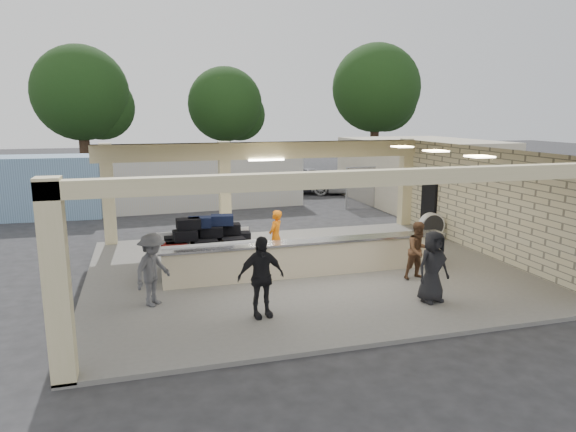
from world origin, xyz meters
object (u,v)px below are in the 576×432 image
object	(u,v)px
baggage_handler	(276,237)
passenger_a	(419,251)
luggage_cart	(206,241)
container_white	(186,183)
passenger_d	(433,267)
baggage_counter	(309,258)
car_white_a	(351,182)
car_white_b	(417,180)
drum_fan	(431,226)
passenger_b	(261,277)
passenger_c	(153,270)
car_dark	(315,181)

from	to	relation	value
baggage_handler	passenger_a	size ratio (longest dim) A/B	1.02
luggage_cart	container_white	bearing A→B (deg)	86.08
passenger_a	passenger_d	distance (m)	1.71
baggage_counter	car_white_a	world-z (taller)	car_white_a
car_white_a	car_white_b	world-z (taller)	car_white_a
car_white_a	container_white	bearing A→B (deg)	123.86
drum_fan	container_white	world-z (taller)	container_white
passenger_a	car_white_a	world-z (taller)	passenger_a
car_white_a	drum_fan	bearing A→B (deg)	-167.26
passenger_b	passenger_d	distance (m)	4.14
container_white	passenger_c	bearing A→B (deg)	-101.49
luggage_cart	car_white_a	xyz separation A→B (m)	(9.85, 12.87, -0.31)
luggage_cart	car_white_b	bearing A→B (deg)	40.16
car_white_a	container_white	xyz separation A→B (m)	(-9.46, -2.11, 0.54)
drum_fan	passenger_a	size ratio (longest dim) A/B	0.61
passenger_b	passenger_d	size ratio (longest dim) A/B	1.06
car_white_a	car_white_b	size ratio (longest dim) A/B	1.11
baggage_counter	car_dark	xyz separation A→B (m)	(5.18, 14.57, 0.10)
baggage_counter	car_white_b	xyz separation A→B (m)	(11.12, 13.55, 0.09)
baggage_counter	passenger_b	distance (m)	3.26
passenger_a	car_white_b	xyz separation A→B (m)	(8.39, 14.71, -0.22)
passenger_b	car_white_a	xyz separation A→B (m)	(9.11, 16.52, -0.34)
baggage_counter	passenger_c	distance (m)	4.42
luggage_cart	drum_fan	distance (m)	8.29
luggage_cart	car_white_b	size ratio (longest dim) A/B	0.65
car_white_b	passenger_b	bearing A→B (deg)	161.80
baggage_counter	car_white_a	bearing A→B (deg)	62.92
baggage_counter	passenger_b	xyz separation A→B (m)	(-1.97, -2.56, 0.43)
drum_fan	passenger_d	size ratio (longest dim) A/B	0.56
drum_fan	baggage_handler	size ratio (longest dim) A/B	0.60
passenger_d	container_white	world-z (taller)	container_white
passenger_a	car_white_a	bearing A→B (deg)	69.78
baggage_handler	passenger_b	bearing A→B (deg)	21.37
container_white	car_white_a	bearing A→B (deg)	9.45
car_white_b	car_dark	distance (m)	6.03
baggage_counter	car_dark	world-z (taller)	car_dark
car_dark	baggage_handler	bearing A→B (deg)	165.07
passenger_d	car_dark	size ratio (longest dim) A/B	0.42
passenger_b	passenger_d	bearing A→B (deg)	-10.80
car_white_a	baggage_counter	bearing A→B (deg)	174.22
passenger_d	car_white_b	bearing A→B (deg)	51.12
car_white_b	container_white	world-z (taller)	container_white
passenger_c	car_white_b	xyz separation A→B (m)	(15.36, 14.74, -0.29)
drum_fan	passenger_c	bearing A→B (deg)	-155.93
passenger_a	car_white_b	size ratio (longest dim) A/B	0.37
car_dark	passenger_c	bearing A→B (deg)	157.90
container_white	passenger_b	bearing A→B (deg)	-91.74
passenger_a	luggage_cart	bearing A→B (deg)	153.50
passenger_b	container_white	size ratio (longest dim) A/B	0.16
drum_fan	baggage_handler	xyz separation A→B (m)	(-6.04, -1.25, 0.29)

